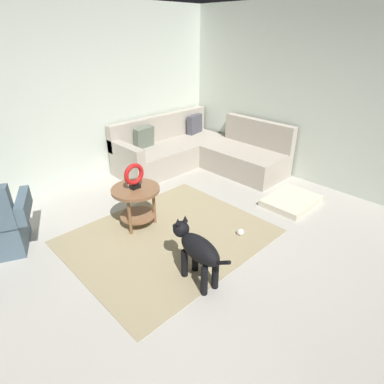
% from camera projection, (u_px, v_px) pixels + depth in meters
% --- Properties ---
extents(ground_plane, '(6.00, 6.00, 0.10)m').
position_uv_depth(ground_plane, '(201.00, 273.00, 3.36)').
color(ground_plane, '#B7B2A8').
extents(wall_back, '(6.00, 0.12, 2.70)m').
position_uv_depth(wall_back, '(59.00, 101.00, 4.59)').
color(wall_back, silver).
rests_on(wall_back, ground_plane).
extents(wall_right, '(0.12, 6.00, 2.70)m').
position_uv_depth(wall_right, '(344.00, 102.00, 4.54)').
color(wall_right, silver).
rests_on(wall_right, ground_plane).
extents(area_rug, '(2.30, 1.90, 0.01)m').
position_uv_depth(area_rug, '(169.00, 236.00, 3.88)').
color(area_rug, tan).
rests_on(area_rug, ground_plane).
extents(sectional_couch, '(2.20, 2.25, 0.88)m').
position_uv_depth(sectional_couch, '(198.00, 152.00, 5.72)').
color(sectional_couch, '#B2A899').
rests_on(sectional_couch, ground_plane).
extents(side_table, '(0.60, 0.60, 0.54)m').
position_uv_depth(side_table, '(136.00, 197.00, 3.92)').
color(side_table, brown).
rests_on(side_table, ground_plane).
extents(torus_sculpture, '(0.28, 0.08, 0.33)m').
position_uv_depth(torus_sculpture, '(134.00, 175.00, 3.78)').
color(torus_sculpture, black).
rests_on(torus_sculpture, side_table).
extents(dog_bed_mat, '(0.80, 0.60, 0.09)m').
position_uv_depth(dog_bed_mat, '(291.00, 201.00, 4.60)').
color(dog_bed_mat, beige).
rests_on(dog_bed_mat, ground_plane).
extents(dog, '(0.27, 0.85, 0.63)m').
position_uv_depth(dog, '(197.00, 249.00, 3.05)').
color(dog, black).
rests_on(dog, ground_plane).
extents(dog_toy_ball, '(0.09, 0.09, 0.09)m').
position_uv_depth(dog_toy_ball, '(240.00, 232.00, 3.88)').
color(dog_toy_ball, silver).
rests_on(dog_toy_ball, ground_plane).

